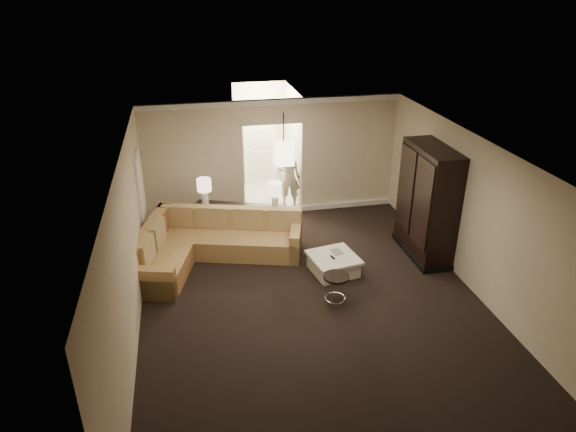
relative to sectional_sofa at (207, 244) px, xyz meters
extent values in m
plane|color=black|center=(1.74, -1.98, -0.36)|extent=(8.00, 8.00, 0.00)
cube|color=beige|center=(1.74, 2.02, 1.04)|extent=(6.00, 0.04, 2.80)
cube|color=beige|center=(1.74, -5.98, 1.04)|extent=(6.00, 0.04, 2.80)
cube|color=beige|center=(-1.26, -1.98, 1.04)|extent=(0.04, 8.00, 2.80)
cube|color=beige|center=(4.74, -1.98, 1.04)|extent=(0.04, 8.00, 2.80)
cube|color=silver|center=(1.74, -1.98, 2.44)|extent=(6.00, 8.00, 0.02)
cube|color=silver|center=(1.74, 1.97, 2.37)|extent=(6.00, 0.10, 0.12)
cube|color=silver|center=(1.74, 1.97, -0.30)|extent=(6.00, 0.10, 0.12)
cube|color=white|center=(-1.23, 0.82, 0.69)|extent=(0.05, 0.90, 2.10)
cube|color=beige|center=(1.74, 3.02, -0.36)|extent=(1.40, 2.00, 0.01)
cube|color=beige|center=(1.04, 3.02, 1.04)|extent=(0.04, 2.00, 2.80)
cube|color=beige|center=(2.44, 3.02, 1.04)|extent=(0.04, 2.00, 2.80)
cube|color=beige|center=(1.74, 4.02, 1.04)|extent=(1.40, 0.04, 2.80)
cube|color=white|center=(1.74, 3.99, 0.69)|extent=(0.90, 0.05, 2.10)
cube|color=brown|center=(0.44, 0.22, -0.15)|extent=(3.19, 1.72, 0.43)
cube|color=brown|center=(-0.91, -0.61, -0.15)|extent=(1.27, 1.62, 0.43)
cube|color=brown|center=(0.53, 0.54, 0.30)|extent=(3.00, 1.07, 0.47)
cube|color=brown|center=(-1.09, -0.03, 0.30)|extent=(0.91, 2.41, 0.47)
cube|color=brown|center=(1.81, -0.17, -0.05)|extent=(0.45, 0.94, 0.63)
cube|color=brown|center=(-1.07, -1.20, -0.05)|extent=(0.94, 0.45, 0.63)
cube|color=#A28156|center=(-0.56, 0.80, 0.32)|extent=(0.65, 0.33, 0.47)
cube|color=#A28156|center=(0.18, 0.59, 0.32)|extent=(0.65, 0.33, 0.47)
cube|color=#A28156|center=(0.91, 0.38, 0.32)|extent=(0.65, 0.33, 0.47)
cube|color=#A28156|center=(1.65, 0.17, 0.32)|extent=(0.65, 0.33, 0.47)
cube|color=#A28156|center=(-0.94, 0.03, 0.32)|extent=(0.32, 0.63, 0.47)
cube|color=#A28156|center=(-1.14, -0.65, 0.32)|extent=(0.32, 0.63, 0.47)
cube|color=silver|center=(2.40, -0.98, -0.21)|extent=(0.92, 0.92, 0.30)
cube|color=silver|center=(2.40, -0.98, -0.04)|extent=(1.03, 1.03, 0.05)
cube|color=black|center=(2.36, -1.04, 0.00)|extent=(0.07, 0.15, 0.02)
cube|color=#C0B2A8|center=(2.50, -0.83, -0.01)|extent=(0.24, 0.30, 0.01)
cube|color=black|center=(0.79, 0.82, 0.38)|extent=(2.03, 1.10, 0.05)
cube|color=black|center=(-0.06, 1.13, 0.00)|extent=(0.21, 0.41, 0.73)
cube|color=black|center=(1.65, 0.51, 0.00)|extent=(0.21, 0.41, 0.73)
cube|color=black|center=(0.79, 0.82, -0.26)|extent=(1.93, 1.03, 0.04)
cube|color=black|center=(4.44, -0.64, 0.80)|extent=(0.64, 1.55, 2.33)
cube|color=black|center=(4.11, -1.02, 0.97)|extent=(0.03, 0.69, 1.77)
cube|color=black|center=(4.11, -0.25, 0.97)|extent=(0.03, 0.69, 1.77)
cube|color=black|center=(4.44, -0.64, -0.31)|extent=(0.69, 1.62, 0.11)
cylinder|color=black|center=(2.14, -2.01, 0.18)|extent=(0.46, 0.46, 0.04)
torus|color=silver|center=(2.14, -2.01, -0.26)|extent=(0.38, 0.38, 0.02)
cylinder|color=silver|center=(2.31, -2.03, -0.10)|extent=(0.02, 0.02, 0.54)
cylinder|color=silver|center=(2.07, -1.85, -0.10)|extent=(0.02, 0.02, 0.54)
cylinder|color=silver|center=(2.03, -2.15, -0.10)|extent=(0.02, 0.02, 0.54)
cylinder|color=white|center=(0.07, 1.08, 0.57)|extent=(0.15, 0.15, 0.32)
cylinder|color=#FFE5BF|center=(0.07, 1.08, 0.86)|extent=(0.31, 0.31, 0.27)
cylinder|color=white|center=(1.52, 0.56, 0.57)|extent=(0.15, 0.15, 0.32)
cylinder|color=#FFE5BF|center=(1.52, 0.56, 0.86)|extent=(0.31, 0.31, 0.27)
cylinder|color=black|center=(1.74, 0.72, 2.14)|extent=(0.02, 0.02, 0.60)
cube|color=#FFE7C6|center=(1.74, 0.72, 1.59)|extent=(0.38, 0.38, 0.48)
imported|color=beige|center=(2.19, 2.32, 0.48)|extent=(0.71, 0.58, 1.68)
camera|label=1|loc=(-0.23, -9.31, 4.99)|focal=32.00mm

